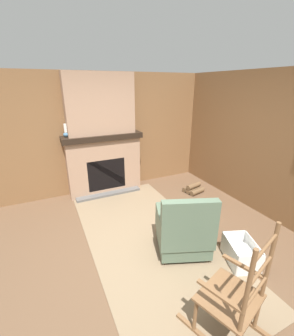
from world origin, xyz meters
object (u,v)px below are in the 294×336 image
Objects in this scene: armchair at (184,231)px; oil_lamp_vase at (66,132)px; laundry_basket at (241,252)px; rocking_chair at (233,301)px; firewood_stack at (193,189)px; storage_case at (105,130)px.

oil_lamp_vase is at bearing 46.38° from armchair.
armchair is 1.59× the size of laundry_basket.
rocking_chair is 1.08m from laundry_basket.
firewood_stack is (-1.51, 1.29, -0.27)m from armchair.
laundry_basket is at bearing 30.76° from oil_lamp_vase.
laundry_basket is 2.33× the size of oil_lamp_vase.
rocking_chair is 4.82× the size of oil_lamp_vase.
storage_case is (-2.92, -0.97, 1.21)m from laundry_basket.
firewood_stack is 2.92m from oil_lamp_vase.
oil_lamp_vase reaches higher than armchair.
oil_lamp_vase is at bearing -4.18° from rocking_chair.
storage_case reaches higher than laundry_basket.
rocking_chair reaches higher than firewood_stack.
rocking_chair is at bearing -170.73° from armchair.
oil_lamp_vase reaches higher than laundry_basket.
laundry_basket is at bearing -108.91° from armchair.
armchair is at bearing 25.36° from oil_lamp_vase.
oil_lamp_vase is (-2.92, -1.74, 1.23)m from laundry_basket.
armchair is 2.19× the size of firewood_stack.
rocking_chair is at bearing -52.03° from laundry_basket.
storage_case is (-2.43, -0.38, 1.02)m from armchair.
armchair reaches higher than laundry_basket.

